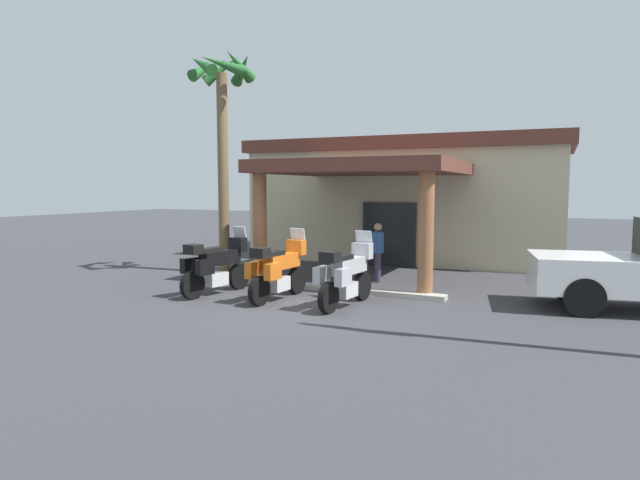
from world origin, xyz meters
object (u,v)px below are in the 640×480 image
motorcycle_orange (278,270)px  palm_tree_roadside (223,108)px  motel_building (408,198)px  pedestrian (378,248)px  motorcycle_black (216,266)px  motorcycle_silver (346,275)px

motorcycle_orange → palm_tree_roadside: bearing=55.5°
motel_building → pedestrian: motel_building is taller
motorcycle_black → motel_building: bearing=-4.7°
motel_building → palm_tree_roadside: 7.69m
motorcycle_orange → motel_building: bearing=0.6°
motorcycle_black → pedestrian: (2.96, 3.35, 0.24)m
motel_building → motorcycle_silver: size_ratio=5.10×
motorcycle_black → pedestrian: size_ratio=1.35×
motorcycle_silver → pedestrian: bearing=13.0°
motel_building → palm_tree_roadside: palm_tree_roadside is taller
motorcycle_orange → motorcycle_black: bearing=96.9°
motel_building → motorcycle_silver: 8.94m
motorcycle_black → palm_tree_roadside: palm_tree_roadside is taller
motorcycle_black → pedestrian: bearing=-32.4°
motorcycle_silver → palm_tree_roadside: (-5.13, 2.70, 4.24)m
motorcycle_black → palm_tree_roadside: (-1.74, 2.80, 4.24)m
motel_building → palm_tree_roadside: (-3.92, -6.03, 2.74)m
motorcycle_black → pedestrian: pedestrian is taller
motorcycle_black → motorcycle_orange: size_ratio=1.00×
motorcycle_orange → pedestrian: 3.50m
motorcycle_orange → palm_tree_roadside: 6.09m
motorcycle_orange → motorcycle_silver: size_ratio=1.00×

